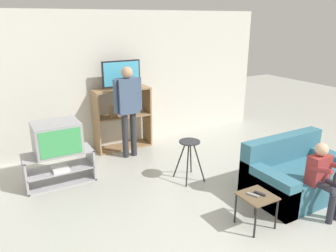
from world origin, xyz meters
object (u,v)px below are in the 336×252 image
television_main (57,138)px  media_shelf (122,118)px  couch (296,176)px  person_standing_adult (128,103)px  folding_stool (189,149)px  person_seated_child (324,174)px  television_flat (121,75)px  snack_table (257,200)px  remote_control_white (253,195)px  remote_control_black (260,194)px  tv_stand (59,168)px

television_main → media_shelf: size_ratio=0.56×
media_shelf → couch: media_shelf is taller
television_main → couch: 3.59m
person_standing_adult → couch: bearing=-57.0°
folding_stool → person_seated_child: bearing=-59.6°
television_main → television_flat: (1.41, 0.85, 0.70)m
media_shelf → snack_table: size_ratio=2.81×
television_flat → couch: television_flat is taller
remote_control_white → person_standing_adult: size_ratio=0.09×
television_flat → remote_control_white: (0.36, -3.18, -1.01)m
media_shelf → remote_control_black: (0.46, -3.22, -0.17)m
tv_stand → snack_table: bearing=-51.9°
snack_table → remote_control_black: bearing=3.0°
remote_control_black → television_main: bearing=110.2°
television_flat → person_standing_adult: size_ratio=0.45×
television_main → media_shelf: 1.66m
folding_stool → television_flat: bearing=102.0°
tv_stand → remote_control_white: size_ratio=7.14×
television_flat → folding_stool: bearing=-78.0°
remote_control_white → person_standing_adult: bearing=75.4°
media_shelf → person_seated_child: bearing=-68.5°
remote_control_black → person_standing_adult: (-0.52, 2.76, 0.58)m
folding_stool → remote_control_black: bearing=-86.9°
remote_control_black → remote_control_white: same height
television_flat → remote_control_white: size_ratio=5.15×
media_shelf → snack_table: 3.26m
media_shelf → snack_table: (0.42, -3.22, -0.25)m
couch → snack_table: bearing=-163.8°
media_shelf → couch: 3.29m
person_seated_child → tv_stand: bearing=137.4°
television_flat → person_standing_adult: television_flat is taller
person_standing_adult → media_shelf: bearing=82.5°
tv_stand → person_standing_adult: person_standing_adult is taller
person_standing_adult → person_seated_child: 3.31m
snack_table → couch: couch is taller
snack_table → person_standing_adult: (-0.48, 2.76, 0.65)m
person_standing_adult → remote_control_black: bearing=-79.2°
tv_stand → snack_table: size_ratio=2.43×
television_flat → television_main: bearing=-148.9°
television_flat → remote_control_black: (0.45, -3.20, -1.01)m
television_main → couch: television_main is taller
television_flat → remote_control_black: size_ratio=5.15×
remote_control_white → person_standing_adult: person_standing_adult is taller
couch → person_standing_adult: size_ratio=0.90×
media_shelf → television_flat: television_flat is taller
television_main → remote_control_black: 3.02m
folding_stool → remote_control_white: folding_stool is taller
tv_stand → person_seated_child: person_seated_child is taller
media_shelf → folding_stool: size_ratio=1.82×
snack_table → remote_control_white: bearing=159.4°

